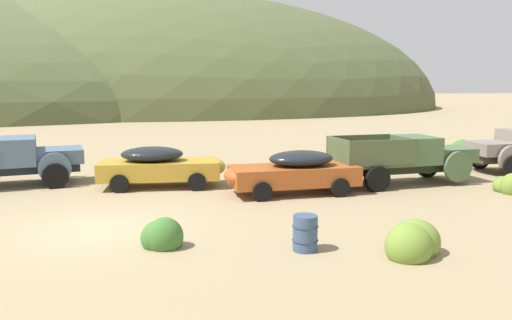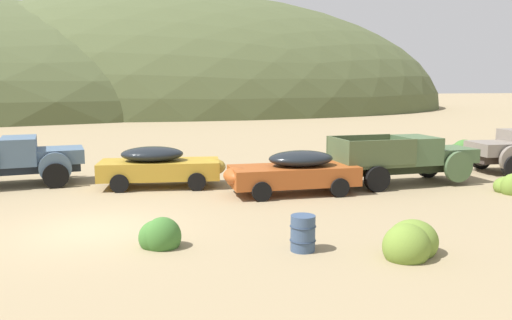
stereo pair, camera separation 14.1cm
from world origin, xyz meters
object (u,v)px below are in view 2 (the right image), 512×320
Objects in this scene: truck_weathered_green at (411,158)px; car_oxide_orange at (290,172)px; car_mustard at (163,166)px; truck_chalk_blue at (18,160)px; oil_drum_spare at (303,233)px.

car_oxide_orange is at bearing -174.71° from truck_weathered_green.
car_mustard is 4.98m from car_oxide_orange.
truck_chalk_blue is at bearing -22.18° from car_oxide_orange.
car_oxide_orange is 5.61× the size of oil_drum_spare.
car_oxide_orange is at bearing 76.77° from oil_drum_spare.
oil_drum_spare is (8.50, -10.02, -0.56)m from truck_chalk_blue.
truck_chalk_blue is 6.94× the size of oil_drum_spare.
truck_weathered_green is at bearing -3.06° from car_mustard.
truck_weathered_green is 6.80× the size of oil_drum_spare.
car_mustard and car_oxide_orange have the same top height.
oil_drum_spare is (2.96, -8.49, -0.38)m from car_mustard.
truck_chalk_blue reaches higher than oil_drum_spare.
car_mustard is at bearing 167.51° from truck_weathered_green.
oil_drum_spare is at bearing -65.17° from car_mustard.
car_oxide_orange is (4.41, -2.31, -0.00)m from car_mustard.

